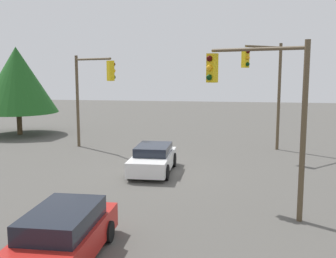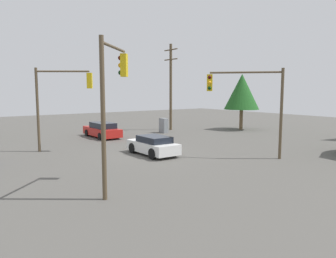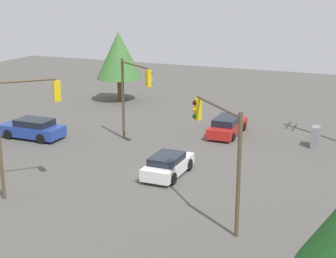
{
  "view_description": "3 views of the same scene",
  "coord_description": "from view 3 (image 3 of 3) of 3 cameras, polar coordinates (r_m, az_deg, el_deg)",
  "views": [
    {
      "loc": [
        -19.02,
        -3.19,
        4.96
      ],
      "look_at": [
        1.31,
        -0.28,
        1.87
      ],
      "focal_mm": 45.0,
      "sensor_mm": 36.0,
      "label": 1
    },
    {
      "loc": [
        17.85,
        -11.37,
        4.24
      ],
      "look_at": [
        2.16,
        -0.09,
        1.94
      ],
      "focal_mm": 35.0,
      "sensor_mm": 36.0,
      "label": 2
    },
    {
      "loc": [
        25.54,
        11.24,
        10.55
      ],
      "look_at": [
        -0.11,
        0.21,
        2.74
      ],
      "focal_mm": 55.0,
      "sensor_mm": 36.0,
      "label": 3
    }
  ],
  "objects": [
    {
      "name": "traffic_signal_cross",
      "position": [
        23.23,
        5.7,
        -1.11
      ],
      "size": [
        3.49,
        3.35,
        5.58
      ],
      "rotation": [
        0.0,
        0.0,
        3.9
      ],
      "color": "brown",
      "rests_on": "ground_plane"
    },
    {
      "name": "traffic_signal_main",
      "position": [
        34.61,
        -3.87,
        4.62
      ],
      "size": [
        2.36,
        3.27,
        5.76
      ],
      "rotation": [
        0.0,
        0.0,
        0.96
      ],
      "color": "brown",
      "rests_on": "ground_plane"
    },
    {
      "name": "tree_behind",
      "position": [
        48.28,
        -5.49,
        8.12
      ],
      "size": [
        4.26,
        4.26,
        6.46
      ],
      "color": "brown",
      "rests_on": "ground_plane"
    },
    {
      "name": "sedan_white",
      "position": [
        29.53,
        -0.02,
        -4.01
      ],
      "size": [
        4.02,
        1.85,
        1.26
      ],
      "rotation": [
        0.0,
        0.0,
        1.57
      ],
      "color": "silver",
      "rests_on": "ground_plane"
    },
    {
      "name": "ground_plane",
      "position": [
        29.83,
        -0.46,
        -5.08
      ],
      "size": [
        80.0,
        80.0,
        0.0
      ],
      "primitive_type": "plane",
      "color": "#54514C"
    },
    {
      "name": "traffic_signal_aux",
      "position": [
        26.76,
        -15.82,
        1.4
      ],
      "size": [
        2.48,
        2.4,
        6.26
      ],
      "rotation": [
        0.0,
        0.0,
        2.37
      ],
      "color": "brown",
      "rests_on": "ground_plane"
    },
    {
      "name": "sedan_red",
      "position": [
        37.8,
        6.6,
        0.34
      ],
      "size": [
        4.78,
        1.87,
        1.36
      ],
      "rotation": [
        0.0,
        0.0,
        1.57
      ],
      "color": "red",
      "rests_on": "ground_plane"
    },
    {
      "name": "electrical_cabinet",
      "position": [
        35.96,
        16.01,
        -0.85
      ],
      "size": [
        0.92,
        0.51,
        1.46
      ],
      "primitive_type": "cube",
      "color": "gray",
      "rests_on": "ground_plane"
    },
    {
      "name": "sedan_blue",
      "position": [
        37.93,
        -14.76,
        0.04
      ],
      "size": [
        2.06,
        4.53,
        1.41
      ],
      "rotation": [
        0.0,
        0.0,
        3.14
      ],
      "color": "#233D93",
      "rests_on": "ground_plane"
    }
  ]
}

